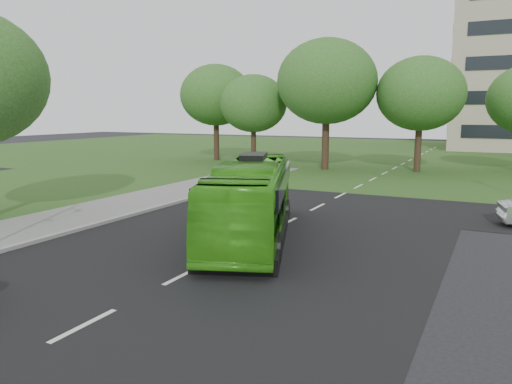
% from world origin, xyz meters
% --- Properties ---
extents(ground, '(160.00, 160.00, 0.00)m').
position_xyz_m(ground, '(0.00, 0.00, 0.00)').
color(ground, black).
rests_on(ground, ground).
extents(street_surfaces, '(120.00, 120.00, 0.15)m').
position_xyz_m(street_surfaces, '(-0.38, 22.75, 0.03)').
color(street_surfaces, black).
rests_on(street_surfaces, ground).
extents(tree_park_a, '(6.19, 6.19, 8.22)m').
position_xyz_m(tree_park_a, '(-12.46, 27.51, 5.58)').
color(tree_park_a, black).
rests_on(tree_park_a, ground).
extents(tree_park_b, '(8.26, 8.26, 10.82)m').
position_xyz_m(tree_park_b, '(-5.10, 26.35, 7.30)').
color(tree_park_b, black).
rests_on(tree_park_b, ground).
extents(tree_park_c, '(6.94, 6.94, 9.22)m').
position_xyz_m(tree_park_c, '(2.15, 28.05, 6.25)').
color(tree_park_c, black).
rests_on(tree_park_c, ground).
extents(tree_park_f, '(7.12, 7.12, 9.51)m').
position_xyz_m(tree_park_f, '(-17.66, 29.54, 6.47)').
color(tree_park_f, black).
rests_on(tree_park_f, ground).
extents(bus, '(6.04, 10.85, 2.97)m').
position_xyz_m(bus, '(-0.30, 3.03, 1.48)').
color(bus, '#3CA319').
rests_on(bus, ground).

